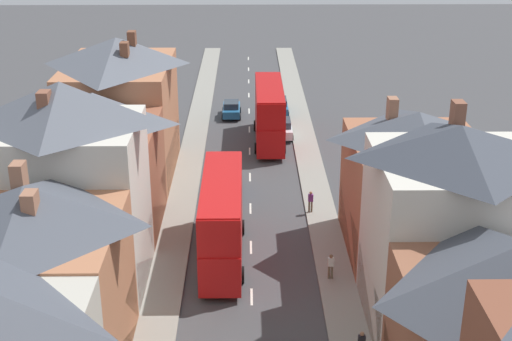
{
  "coord_description": "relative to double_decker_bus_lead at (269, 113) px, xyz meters",
  "views": [
    {
      "loc": [
        -0.21,
        -11.33,
        22.19
      ],
      "look_at": [
        0.46,
        39.73,
        1.5
      ],
      "focal_mm": 50.0,
      "sensor_mm": 36.0,
      "label": 1
    }
  ],
  "objects": [
    {
      "name": "pavement_left",
      "position": [
        -6.89,
        -12.41,
        -2.75
      ],
      "size": [
        2.2,
        104.0,
        0.14
      ],
      "primitive_type": "cube",
      "color": "gray",
      "rests_on": "ground"
    },
    {
      "name": "pavement_right",
      "position": [
        3.31,
        -12.41,
        -2.75
      ],
      "size": [
        2.2,
        104.0,
        0.14
      ],
      "primitive_type": "cube",
      "color": "gray",
      "rests_on": "ground"
    },
    {
      "name": "centre_line_dashes",
      "position": [
        -1.79,
        -14.41,
        -2.81
      ],
      "size": [
        0.14,
        97.8,
        0.01
      ],
      "color": "silver",
      "rests_on": "ground"
    },
    {
      "name": "terrace_row_left",
      "position": [
        -11.98,
        -34.03,
        2.84
      ],
      "size": [
        8.0,
        62.25,
        13.07
      ],
      "color": "silver",
      "rests_on": "ground"
    },
    {
      "name": "double_decker_bus_lead",
      "position": [
        0.0,
        0.0,
        0.0
      ],
      "size": [
        2.74,
        10.8,
        5.3
      ],
      "color": "#B70F0F",
      "rests_on": "ground"
    },
    {
      "name": "double_decker_bus_mid_street",
      "position": [
        -3.6,
        -21.75,
        0.0
      ],
      "size": [
        2.74,
        10.8,
        5.3
      ],
      "color": "red",
      "rests_on": "ground"
    },
    {
      "name": "car_near_blue",
      "position": [
        -3.59,
        -11.65,
        -1.99
      ],
      "size": [
        1.9,
        4.3,
        1.63
      ],
      "color": "navy",
      "rests_on": "ground"
    },
    {
      "name": "car_parked_right_a",
      "position": [
        -3.59,
        7.7,
        -1.99
      ],
      "size": [
        1.9,
        3.91,
        1.65
      ],
      "color": "#236093",
      "rests_on": "ground"
    },
    {
      "name": "car_mid_black",
      "position": [
        1.31,
        1.58,
        -1.96
      ],
      "size": [
        1.9,
        4.45,
        1.7
      ],
      "color": "silver",
      "rests_on": "ground"
    },
    {
      "name": "car_parked_left_b",
      "position": [
        1.31,
        8.7,
        -1.97
      ],
      "size": [
        1.9,
        4.37,
        1.68
      ],
      "color": "#236093",
      "rests_on": "ground"
    },
    {
      "name": "pedestrian_mid_right",
      "position": [
        2.95,
        -24.61,
        -1.78
      ],
      "size": [
        0.36,
        0.22,
        1.61
      ],
      "color": "brown",
      "rests_on": "pavement_right"
    },
    {
      "name": "pedestrian_far_left",
      "position": [
        2.53,
        -15.31,
        -1.78
      ],
      "size": [
        0.36,
        0.22,
        1.61
      ],
      "color": "brown",
      "rests_on": "pavement_right"
    }
  ]
}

